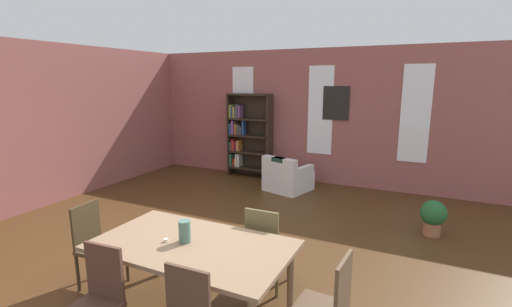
{
  "coord_description": "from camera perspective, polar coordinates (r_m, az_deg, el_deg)",
  "views": [
    {
      "loc": [
        2.11,
        -3.08,
        2.28
      ],
      "look_at": [
        -0.29,
        1.92,
        1.13
      ],
      "focal_mm": 24.97,
      "sensor_mm": 36.0,
      "label": 1
    }
  ],
  "objects": [
    {
      "name": "dining_chair_head_right",
      "position": [
        3.14,
        11.5,
        -22.78
      ],
      "size": [
        0.43,
        0.43,
        0.95
      ],
      "color": "brown",
      "rests_on": "ground"
    },
    {
      "name": "window_pane_1",
      "position": [
        7.97,
        10.27,
        6.78
      ],
      "size": [
        0.55,
        0.02,
        1.92
      ],
      "primitive_type": "cube",
      "color": "white"
    },
    {
      "name": "ground_plane",
      "position": [
        4.38,
        -7.93,
        -19.84
      ],
      "size": [
        11.92,
        11.92,
        0.0
      ],
      "primitive_type": "plane",
      "color": "#492F16"
    },
    {
      "name": "dining_chair_near_left",
      "position": [
        3.41,
        -24.21,
        -20.61
      ],
      "size": [
        0.43,
        0.43,
        0.95
      ],
      "color": "#4E3025",
      "rests_on": "ground"
    },
    {
      "name": "dining_chair_head_left",
      "position": [
        4.44,
        -24.32,
        -12.86
      ],
      "size": [
        0.43,
        0.43,
        0.95
      ],
      "color": "#3E311E",
      "rests_on": "ground"
    },
    {
      "name": "dining_table",
      "position": [
        3.54,
        -10.13,
        -15.16
      ],
      "size": [
        1.87,
        1.05,
        0.77
      ],
      "color": "#8A6B50",
      "rests_on": "ground"
    },
    {
      "name": "dining_chair_far_right",
      "position": [
        4.01,
        1.55,
        -14.46
      ],
      "size": [
        0.4,
        0.4,
        0.95
      ],
      "color": "brown",
      "rests_on": "ground"
    },
    {
      "name": "window_pane_2",
      "position": [
        7.69,
        24.18,
        5.78
      ],
      "size": [
        0.55,
        0.02,
        1.92
      ],
      "primitive_type": "cube",
      "color": "white"
    },
    {
      "name": "window_pane_0",
      "position": [
        8.68,
        -2.08,
        7.34
      ],
      "size": [
        0.55,
        0.02,
        1.92
      ],
      "primitive_type": "cube",
      "color": "white"
    },
    {
      "name": "armchair_white",
      "position": [
        7.5,
        4.99,
        -3.86
      ],
      "size": [
        0.99,
        0.99,
        0.75
      ],
      "color": "silver",
      "rests_on": "ground"
    },
    {
      "name": "tealight_candle_0",
      "position": [
        3.58,
        -14.23,
        -13.33
      ],
      "size": [
        0.04,
        0.04,
        0.03
      ],
      "primitive_type": "cylinder",
      "color": "silver",
      "rests_on": "dining_table"
    },
    {
      "name": "potted_plant_by_shelf",
      "position": [
        5.97,
        26.51,
        -8.91
      ],
      "size": [
        0.38,
        0.38,
        0.54
      ],
      "color": "#9E6042",
      "rests_on": "ground"
    },
    {
      "name": "bookshelf_tall",
      "position": [
        8.51,
        -1.57,
        3.01
      ],
      "size": [
        1.07,
        0.32,
        1.98
      ],
      "color": "#2D2319",
      "rests_on": "ground"
    },
    {
      "name": "vase_on_table",
      "position": [
        3.5,
        -11.35,
        -12.13
      ],
      "size": [
        0.12,
        0.12,
        0.21
      ],
      "primitive_type": "cylinder",
      "color": "#4C7266",
      "rests_on": "dining_table"
    },
    {
      "name": "framed_picture",
      "position": [
        7.87,
        12.7,
        7.87
      ],
      "size": [
        0.56,
        0.03,
        0.72
      ],
      "primitive_type": "cube",
      "color": "black"
    },
    {
      "name": "back_wall_brick",
      "position": [
        8.05,
        10.36,
        5.77
      ],
      "size": [
        9.19,
        0.12,
        2.96
      ],
      "primitive_type": "cube",
      "color": "#98544F",
      "rests_on": "ground"
    }
  ]
}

